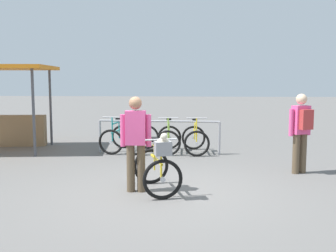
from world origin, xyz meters
name	(u,v)px	position (x,y,z in m)	size (l,w,h in m)	color
ground_plane	(168,193)	(0.00, 0.00, 0.00)	(80.00, 80.00, 0.00)	#605E5B
bike_rack_rail	(159,128)	(-0.54, 3.67, 0.66)	(3.21, 0.16, 0.88)	#99999E
racked_bike_teal	(117,138)	(-1.69, 3.88, 0.37)	(0.78, 1.17, 0.97)	black
racked_bike_white	(143,138)	(-0.99, 3.86, 0.37)	(0.79, 1.16, 0.97)	black
racked_bike_lime	(169,139)	(-0.29, 3.84, 0.37)	(0.70, 1.13, 0.97)	black
racked_bike_yellow	(195,139)	(0.41, 3.82, 0.37)	(0.76, 1.15, 0.97)	black
featured_bicycle	(158,165)	(-0.17, -0.02, 0.49)	(0.95, 1.25, 1.09)	black
person_with_featured_bike	(136,140)	(-0.56, 0.04, 0.91)	(0.53, 0.22, 1.64)	brown
pedestrian_with_backpack	(301,128)	(2.59, 1.65, 0.94)	(0.49, 0.43, 1.64)	brown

